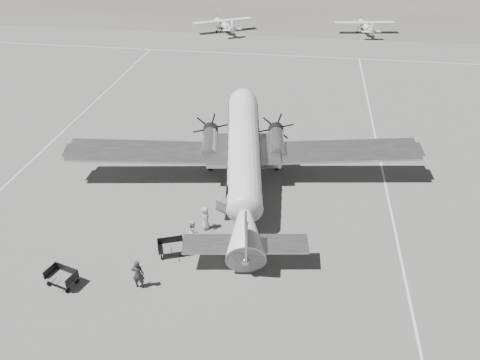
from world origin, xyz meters
name	(u,v)px	position (x,y,z in m)	size (l,w,h in m)	color
ground	(221,226)	(0.00, 0.00, 0.00)	(260.00, 260.00, 0.00)	slate
taxi_line_right	(398,243)	(12.00, 0.00, 0.01)	(0.15, 80.00, 0.01)	silver
taxi_line_left	(50,143)	(-18.00, 10.00, 0.01)	(0.15, 60.00, 0.01)	silver
taxi_line_horizon	(273,55)	(0.00, 40.00, 0.01)	(90.00, 0.15, 0.01)	silver
dc3_airliner	(244,160)	(0.92, 4.78, 2.70)	(28.36, 19.68, 5.40)	silver
light_plane_left	(224,26)	(-9.07, 51.15, 1.04)	(10.05, 8.16, 2.09)	silver
light_plane_right	(365,27)	(13.69, 53.64, 1.01)	(9.75, 7.91, 2.02)	silver
baggage_cart_near	(171,247)	(-2.66, -3.29, 0.49)	(1.75, 1.24, 0.99)	slate
baggage_cart_far	(62,278)	(-8.31, -6.94, 0.51)	(1.82, 1.29, 1.03)	slate
ground_crew	(138,274)	(-3.72, -6.44, 0.99)	(0.72, 0.47, 1.98)	#2E2E2E
ramp_agent	(194,231)	(-1.49, -1.81, 0.83)	(0.80, 0.63, 1.65)	silver
passenger	(205,218)	(-1.02, -0.35, 0.87)	(0.85, 0.55, 1.74)	#AAABA8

